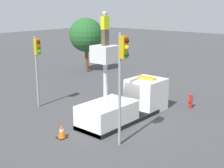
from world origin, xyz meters
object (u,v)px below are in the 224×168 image
(bucket_truck, at_px, (126,103))
(tree_left_bg, at_px, (86,35))
(traffic_light_across, at_px, (37,58))
(worker, at_px, (105,29))
(traffic_cone_rear, at_px, (62,131))
(traffic_light_pole, at_px, (122,68))
(fire_hydrant, at_px, (191,101))

(bucket_truck, relative_size, tree_left_bg, 1.20)
(traffic_light_across, distance_m, tree_left_bg, 11.69)
(traffic_light_across, bearing_deg, tree_left_bg, 29.83)
(bucket_truck, relative_size, worker, 3.74)
(traffic_cone_rear, distance_m, tree_left_bg, 16.84)
(traffic_light_across, xyz_separation_m, traffic_cone_rear, (-2.33, -5.00, -2.99))
(traffic_cone_rear, bearing_deg, bucket_truck, -8.83)
(worker, height_order, traffic_light_across, worker)
(worker, xyz_separation_m, tree_left_bg, (9.86, 11.50, -1.73))
(bucket_truck, bearing_deg, worker, 180.00)
(worker, distance_m, traffic_light_across, 6.07)
(traffic_light_pole, relative_size, tree_left_bg, 1.00)
(traffic_light_across, height_order, fire_hydrant, traffic_light_across)
(bucket_truck, bearing_deg, traffic_cone_rear, 171.17)
(bucket_truck, distance_m, worker, 4.86)
(fire_hydrant, bearing_deg, bucket_truck, 154.45)
(traffic_light_across, bearing_deg, bucket_truck, -69.67)
(worker, bearing_deg, fire_hydrant, -18.52)
(bucket_truck, bearing_deg, tree_left_bg, 55.07)
(traffic_light_across, xyz_separation_m, fire_hydrant, (6.40, -7.74, -2.85))
(worker, relative_size, traffic_light_pole, 0.32)
(traffic_light_pole, relative_size, fire_hydrant, 5.44)
(worker, relative_size, fire_hydrant, 1.74)
(traffic_light_pole, bearing_deg, bucket_truck, 35.35)
(traffic_light_pole, bearing_deg, worker, 60.04)
(traffic_light_pole, bearing_deg, fire_hydrant, 1.13)
(fire_hydrant, relative_size, traffic_cone_rear, 1.36)
(traffic_light_pole, distance_m, traffic_light_across, 7.96)
(fire_hydrant, bearing_deg, worker, 161.48)
(traffic_light_across, height_order, traffic_cone_rear, traffic_light_across)
(bucket_truck, xyz_separation_m, tree_left_bg, (8.03, 11.50, 2.76))
(fire_hydrant, distance_m, traffic_cone_rear, 9.15)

